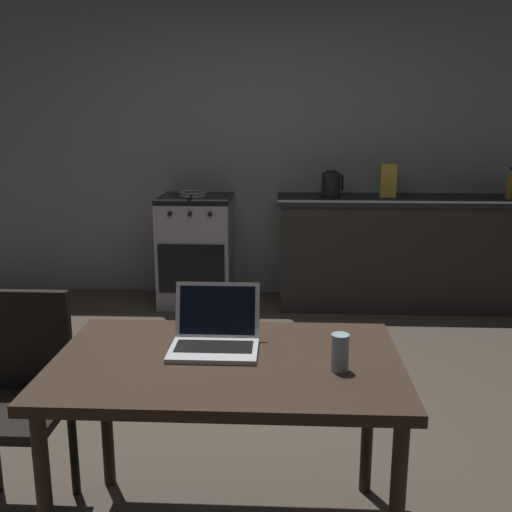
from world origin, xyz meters
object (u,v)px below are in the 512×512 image
object	(u,v)px
stove_oven	(197,250)
cereal_box	(388,181)
frying_pan	(193,194)
dining_table	(227,378)
chair	(18,390)
drinking_glass	(340,353)
electric_kettle	(331,185)
laptop	(215,337)
bottle	(510,184)

from	to	relation	value
stove_oven	cereal_box	size ratio (longest dim) A/B	3.37
stove_oven	frying_pan	size ratio (longest dim) A/B	2.23
stove_oven	dining_table	xyz separation A→B (m)	(0.55, -2.97, 0.20)
chair	drinking_glass	bearing A→B (deg)	5.44
electric_kettle	cereal_box	world-z (taller)	cereal_box
laptop	drinking_glass	distance (m)	0.48
chair	laptop	bearing A→B (deg)	11.81
chair	drinking_glass	size ratio (longest dim) A/B	6.98
electric_kettle	dining_table	bearing A→B (deg)	-101.00
chair	electric_kettle	xyz separation A→B (m)	(1.43, 2.82, 0.50)
dining_table	chair	xyz separation A→B (m)	(-0.85, 0.16, -0.14)
electric_kettle	drinking_glass	world-z (taller)	electric_kettle
laptop	drinking_glass	world-z (taller)	laptop
frying_pan	bottle	bearing A→B (deg)	-0.46
bottle	cereal_box	bearing A→B (deg)	175.84
dining_table	bottle	size ratio (longest dim) A/B	4.81
stove_oven	dining_table	size ratio (longest dim) A/B	0.74
bottle	cereal_box	distance (m)	0.97
electric_kettle	frying_pan	size ratio (longest dim) A/B	0.53
dining_table	bottle	xyz separation A→B (m)	(2.01, 2.93, 0.38)
drinking_glass	cereal_box	world-z (taller)	cereal_box
stove_oven	dining_table	distance (m)	3.03
chair	electric_kettle	world-z (taller)	electric_kettle
bottle	cereal_box	size ratio (longest dim) A/B	0.94
electric_kettle	bottle	world-z (taller)	bottle
dining_table	cereal_box	xyz separation A→B (m)	(1.05, 3.00, 0.39)
stove_oven	laptop	distance (m)	2.94
electric_kettle	bottle	xyz separation A→B (m)	(1.43, -0.05, 0.02)
cereal_box	frying_pan	bearing A→B (deg)	-178.26
laptop	cereal_box	world-z (taller)	cereal_box
dining_table	bottle	bearing A→B (deg)	55.50
frying_pan	drinking_glass	world-z (taller)	frying_pan
stove_oven	dining_table	world-z (taller)	stove_oven
frying_pan	chair	bearing A→B (deg)	-95.77
dining_table	laptop	size ratio (longest dim) A/B	3.86
dining_table	frying_pan	bearing A→B (deg)	100.90
stove_oven	drinking_glass	bearing A→B (deg)	-72.90
electric_kettle	frying_pan	distance (m)	1.15
laptop	frying_pan	bearing A→B (deg)	108.14
laptop	bottle	world-z (taller)	bottle
bottle	drinking_glass	size ratio (longest dim) A/B	1.99
dining_table	laptop	distance (m)	0.16
chair	dining_table	bearing A→B (deg)	5.97
stove_oven	electric_kettle	size ratio (longest dim) A/B	4.17
chair	frying_pan	distance (m)	2.84
laptop	electric_kettle	distance (m)	2.96
bottle	electric_kettle	bearing A→B (deg)	178.00
chair	bottle	distance (m)	4.02
laptop	frying_pan	distance (m)	2.91
dining_table	chair	distance (m)	0.88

